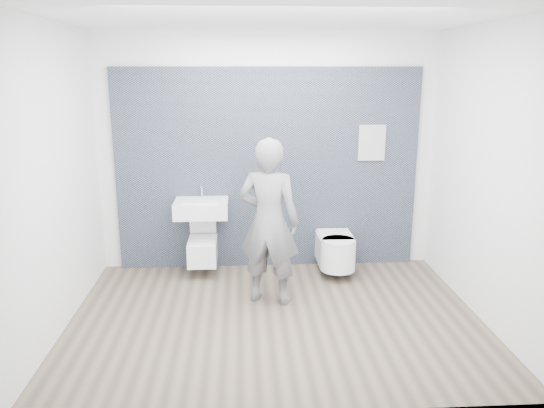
{
  "coord_description": "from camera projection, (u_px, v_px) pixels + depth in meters",
  "views": [
    {
      "loc": [
        -0.32,
        -4.77,
        2.37
      ],
      "look_at": [
        0.0,
        0.6,
        1.0
      ],
      "focal_mm": 35.0,
      "sensor_mm": 36.0,
      "label": 1
    }
  ],
  "objects": [
    {
      "name": "toilet_square",
      "position": [
        203.0,
        249.0,
        6.26
      ],
      "size": [
        0.33,
        0.48,
        0.64
      ],
      "color": "white",
      "rests_on": "ground"
    },
    {
      "name": "visitor",
      "position": [
        269.0,
        222.0,
        5.38
      ],
      "size": [
        0.73,
        0.58,
        1.73
      ],
      "primitive_type": "imported",
      "rotation": [
        0.0,
        0.0,
        2.83
      ],
      "color": "slate",
      "rests_on": "ground"
    },
    {
      "name": "tile_wall",
      "position": [
        268.0,
        264.0,
        6.64
      ],
      "size": [
        3.6,
        0.06,
        2.4
      ],
      "primitive_type": "cube",
      "color": "black",
      "rests_on": "ground"
    },
    {
      "name": "info_placard",
      "position": [
        366.0,
        263.0,
        6.66
      ],
      "size": [
        0.32,
        0.03,
        0.42
      ],
      "primitive_type": "cube",
      "color": "silver",
      "rests_on": "ground"
    },
    {
      "name": "washbasin",
      "position": [
        201.0,
        208.0,
        6.14
      ],
      "size": [
        0.62,
        0.46,
        0.46
      ],
      "color": "white",
      "rests_on": "ground"
    },
    {
      "name": "ground",
      "position": [
        276.0,
        317.0,
        5.22
      ],
      "size": [
        4.0,
        4.0,
        0.0
      ],
      "primitive_type": "plane",
      "color": "brown",
      "rests_on": "ground"
    },
    {
      "name": "toilet_rounded",
      "position": [
        336.0,
        251.0,
        6.25
      ],
      "size": [
        0.41,
        0.68,
        0.37
      ],
      "color": "white",
      "rests_on": "ground"
    },
    {
      "name": "room_shell",
      "position": [
        276.0,
        141.0,
        4.78
      ],
      "size": [
        4.0,
        4.0,
        4.0
      ],
      "color": "silver",
      "rests_on": "ground"
    }
  ]
}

